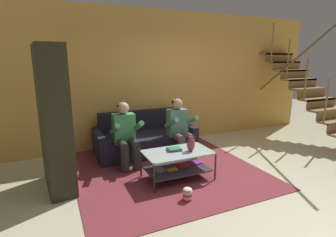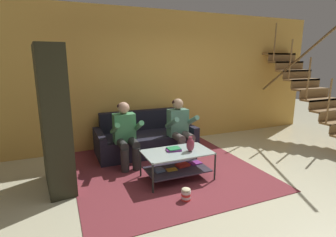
% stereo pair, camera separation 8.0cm
% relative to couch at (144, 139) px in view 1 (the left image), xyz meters
% --- Properties ---
extents(ground, '(16.80, 16.80, 0.00)m').
position_rel_couch_xyz_m(ground, '(0.53, -1.89, -0.27)').
color(ground, beige).
extents(back_partition, '(8.40, 0.12, 2.90)m').
position_rel_couch_xyz_m(back_partition, '(0.53, 0.57, 1.18)').
color(back_partition, gold).
rests_on(back_partition, ground).
extents(staircase_run, '(0.92, 2.61, 2.94)m').
position_rel_couch_xyz_m(staircase_run, '(3.78, -0.81, 0.86)').
color(staircase_run, olive).
rests_on(staircase_run, ground).
extents(couch, '(1.97, 0.92, 0.81)m').
position_rel_couch_xyz_m(couch, '(0.00, 0.00, 0.00)').
color(couch, '#1F1E2C').
rests_on(couch, ground).
extents(person_seated_left, '(0.50, 0.58, 1.14)m').
position_rel_couch_xyz_m(person_seated_left, '(-0.53, -0.54, 0.35)').
color(person_seated_left, '#2F302E').
rests_on(person_seated_left, ground).
extents(person_seated_right, '(0.50, 0.58, 1.14)m').
position_rel_couch_xyz_m(person_seated_right, '(0.53, -0.54, 0.35)').
color(person_seated_right, '#5D524F').
rests_on(person_seated_right, ground).
extents(coffee_table, '(1.06, 0.62, 0.46)m').
position_rel_couch_xyz_m(coffee_table, '(0.07, -1.39, 0.03)').
color(coffee_table, '#ADC4C2').
rests_on(coffee_table, ground).
extents(area_rug, '(3.00, 3.34, 0.01)m').
position_rel_couch_xyz_m(area_rug, '(0.04, -0.82, -0.26)').
color(area_rug, brown).
rests_on(area_rug, ground).
extents(vase, '(0.13, 0.13, 0.24)m').
position_rel_couch_xyz_m(vase, '(0.27, -1.45, 0.30)').
color(vase, maroon).
rests_on(vase, coffee_table).
extents(book_stack, '(0.26, 0.20, 0.04)m').
position_rel_couch_xyz_m(book_stack, '(0.04, -1.32, 0.21)').
color(book_stack, '#832E92').
rests_on(book_stack, coffee_table).
extents(bookshelf, '(0.44, 0.99, 2.08)m').
position_rel_couch_xyz_m(bookshelf, '(-1.70, -0.95, 0.58)').
color(bookshelf, black).
rests_on(bookshelf, ground).
extents(popcorn_tub, '(0.13, 0.13, 0.18)m').
position_rel_couch_xyz_m(popcorn_tub, '(-0.10, -2.05, -0.18)').
color(popcorn_tub, red).
rests_on(popcorn_tub, ground).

